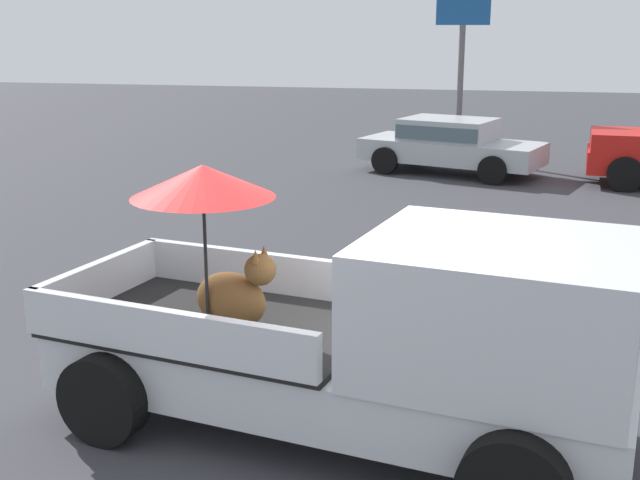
{
  "coord_description": "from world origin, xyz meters",
  "views": [
    {
      "loc": [
        1.33,
        -6.48,
        3.51
      ],
      "look_at": [
        -0.68,
        2.39,
        1.1
      ],
      "focal_mm": 45.64,
      "sensor_mm": 36.0,
      "label": 1
    }
  ],
  "objects": [
    {
      "name": "ground_plane",
      "position": [
        0.0,
        0.0,
        0.0
      ],
      "size": [
        80.0,
        80.0,
        0.0
      ],
      "primitive_type": "plane",
      "color": "#38383D"
    },
    {
      "name": "pickup_truck_main",
      "position": [
        0.43,
        -0.09,
        0.97
      ],
      "size": [
        5.31,
        2.98,
        2.38
      ],
      "rotation": [
        0.0,
        0.0,
        -0.18
      ],
      "color": "black",
      "rests_on": "ground"
    },
    {
      "name": "parked_sedan_far",
      "position": [
        0.07,
        13.37,
        0.74
      ],
      "size": [
        4.63,
        2.98,
        1.33
      ],
      "rotation": [
        0.0,
        0.0,
        -0.31
      ],
      "color": "black",
      "rests_on": "ground"
    },
    {
      "name": "motel_sign",
      "position": [
        0.12,
        15.77,
        3.14
      ],
      "size": [
        1.4,
        0.16,
        4.41
      ],
      "color": "#59595B",
      "rests_on": "ground"
    }
  ]
}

